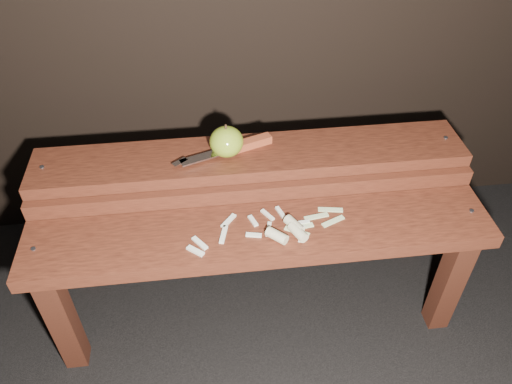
{
  "coord_description": "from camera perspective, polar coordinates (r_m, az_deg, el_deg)",
  "views": [
    {
      "loc": [
        -0.12,
        -0.92,
        1.33
      ],
      "look_at": [
        0.0,
        0.06,
        0.45
      ],
      "focal_mm": 35.0,
      "sensor_mm": 36.0,
      "label": 1
    }
  ],
  "objects": [
    {
      "name": "bench_front_tier",
      "position": [
        1.31,
        0.64,
        -6.67
      ],
      "size": [
        1.2,
        0.2,
        0.42
      ],
      "color": "#36170D",
      "rests_on": "ground"
    },
    {
      "name": "apple_scraps",
      "position": [
        1.26,
        3.18,
        -4.3
      ],
      "size": [
        0.41,
        0.15,
        0.03
      ],
      "color": "beige",
      "rests_on": "bench_front_tier"
    },
    {
      "name": "knife",
      "position": [
        1.38,
        -1.94,
        5.22
      ],
      "size": [
        0.28,
        0.12,
        0.03
      ],
      "color": "brown",
      "rests_on": "bench_rear_tier"
    },
    {
      "name": "ground",
      "position": [
        1.62,
        0.26,
        -13.38
      ],
      "size": [
        60.0,
        60.0,
        0.0
      ],
      "primitive_type": "plane",
      "color": "black"
    },
    {
      "name": "apple",
      "position": [
        1.35,
        -3.39,
        5.77
      ],
      "size": [
        0.09,
        0.09,
        0.1
      ],
      "color": "olive",
      "rests_on": "bench_rear_tier"
    },
    {
      "name": "bench_rear_tier",
      "position": [
        1.43,
        -0.51,
        1.71
      ],
      "size": [
        1.2,
        0.21,
        0.5
      ],
      "color": "#36170D",
      "rests_on": "ground"
    }
  ]
}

